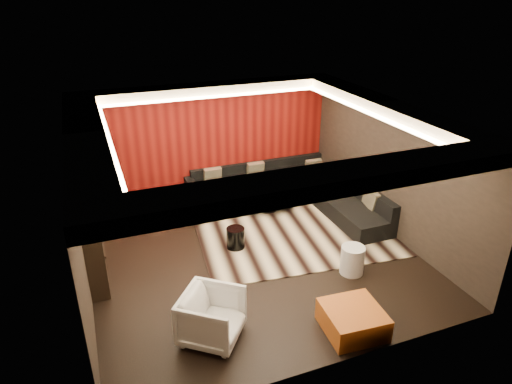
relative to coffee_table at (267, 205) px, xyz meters
name	(u,v)px	position (x,y,z in m)	size (l,w,h in m)	color
floor	(253,256)	(-1.00, -1.70, -0.14)	(6.00, 6.00, 0.02)	black
ceiling	(252,114)	(-1.00, -1.70, 2.68)	(6.00, 6.00, 0.02)	silver
wall_back	(208,141)	(-1.00, 1.31, 1.27)	(6.00, 0.02, 2.80)	black
wall_left	(77,218)	(-4.01, -1.70, 1.27)	(0.02, 6.00, 2.80)	black
wall_right	(391,168)	(2.01, -1.70, 1.27)	(0.02, 6.00, 2.80)	black
red_feature_wall	(208,141)	(-1.00, 1.27, 1.27)	(5.98, 0.05, 2.78)	#6B0C0A
soffit_back	(209,89)	(-1.00, 1.00, 2.56)	(6.00, 0.60, 0.22)	silver
soffit_front	(332,180)	(-1.00, -4.40, 2.56)	(6.00, 0.60, 0.22)	silver
soffit_left	(85,139)	(-3.70, -1.70, 2.56)	(0.60, 4.80, 0.22)	silver
soffit_right	(385,107)	(1.70, -1.70, 2.56)	(0.60, 4.80, 0.22)	silver
cove_back	(213,97)	(-1.00, 0.66, 2.47)	(4.80, 0.08, 0.04)	#FFD899
cove_front	(318,176)	(-1.00, -4.06, 2.47)	(4.80, 0.08, 0.04)	#FFD899
cove_left	(109,142)	(-3.36, -1.70, 2.47)	(0.08, 4.80, 0.04)	#FFD899
cove_right	(370,113)	(1.36, -1.70, 2.47)	(0.08, 4.80, 0.04)	#FFD899
tv_surround	(89,217)	(-3.85, -1.10, 0.97)	(0.30, 2.00, 2.20)	black
tv_screen	(95,197)	(-3.69, -1.10, 1.32)	(0.04, 1.30, 0.80)	black
tv_shelf	(102,235)	(-3.69, -1.10, 0.57)	(0.04, 1.60, 0.04)	black
rug	(294,232)	(0.12, -1.20, -0.12)	(4.00, 3.00, 0.02)	beige
coffee_table	(267,205)	(0.00, 0.00, 0.00)	(1.31, 1.31, 0.22)	black
drum_stool	(236,238)	(-1.22, -1.33, 0.10)	(0.36, 0.36, 0.42)	black
striped_pouf	(198,214)	(-1.63, 0.05, 0.05)	(0.58, 0.58, 0.32)	#BCB592
white_side_table	(352,260)	(0.48, -2.89, 0.14)	(0.43, 0.43, 0.54)	silver
orange_ottoman	(353,320)	(-0.33, -4.20, 0.06)	(0.86, 0.86, 0.38)	#A84515
armchair	(212,317)	(-2.36, -3.59, 0.26)	(0.83, 0.85, 0.78)	white
sectional_sofa	(293,192)	(0.74, 0.16, 0.13)	(3.65, 3.50, 0.75)	black
throw_pillows	(296,178)	(0.81, 0.17, 0.49)	(3.09, 2.77, 0.50)	#C1B58D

